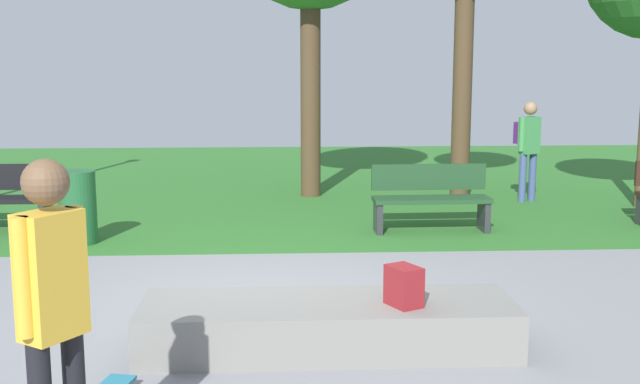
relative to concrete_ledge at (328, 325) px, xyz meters
The scene contains 8 objects.
ground_plane 1.36m from the concrete_ledge, 115.86° to the left, with size 28.00×28.00×0.00m, color gray.
grass_lawn 9.22m from the concrete_ledge, 93.65° to the left, with size 26.60×12.02×0.01m, color #2D6B28.
concrete_ledge is the anchor object (origin of this frame).
backpack_on_ledge 0.71m from the concrete_ledge, 12.63° to the right, with size 0.28×0.20×0.32m, color maroon.
skater_performing_trick 2.73m from the concrete_ledge, 127.06° to the right, with size 0.35×0.38×1.82m.
park_bench_near_path 4.72m from the concrete_ledge, 68.98° to the left, with size 1.61×0.50×0.91m.
trash_bin 4.89m from the concrete_ledge, 127.39° to the left, with size 0.47×0.47×0.94m, color #1E592D.
pedestrian_with_backpack 7.62m from the concrete_ledge, 60.48° to the left, with size 0.42×0.43×1.66m.
Camera 1 is at (0.21, -7.19, 2.30)m, focal length 43.44 mm.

